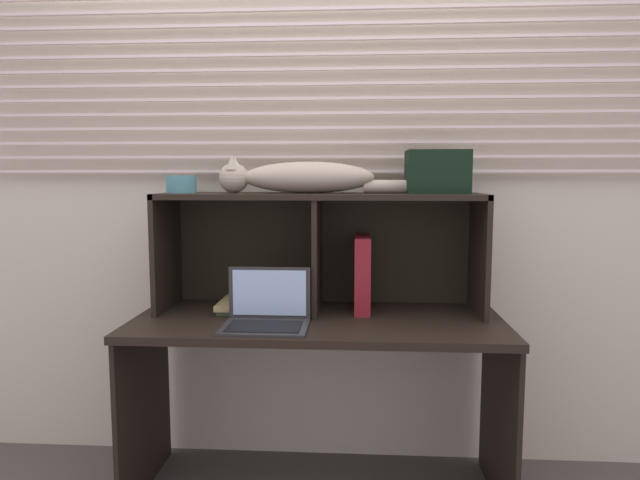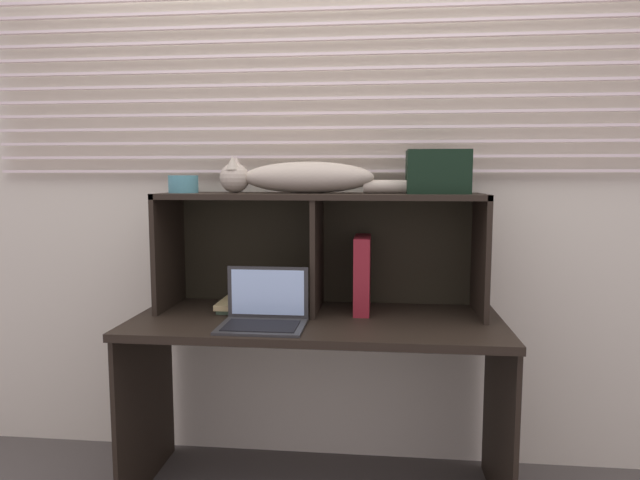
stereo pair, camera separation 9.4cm
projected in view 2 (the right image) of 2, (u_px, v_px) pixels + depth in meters
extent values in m
cube|color=beige|center=(325.00, 177.00, 2.45)|extent=(4.40, 0.04, 2.50)
cube|color=silver|center=(324.00, 171.00, 2.40)|extent=(2.92, 0.02, 0.01)
cube|color=silver|center=(324.00, 157.00, 2.39)|extent=(2.92, 0.02, 0.01)
cube|color=silver|center=(324.00, 142.00, 2.39)|extent=(2.92, 0.02, 0.01)
cube|color=silver|center=(324.00, 128.00, 2.38)|extent=(2.92, 0.02, 0.01)
cube|color=silver|center=(324.00, 113.00, 2.37)|extent=(2.92, 0.02, 0.01)
cube|color=silver|center=(324.00, 99.00, 2.37)|extent=(2.92, 0.02, 0.01)
cube|color=silver|center=(324.00, 84.00, 2.36)|extent=(2.92, 0.02, 0.01)
cube|color=silver|center=(324.00, 69.00, 2.35)|extent=(2.92, 0.02, 0.01)
cube|color=silver|center=(324.00, 54.00, 2.35)|extent=(2.92, 0.02, 0.01)
cube|color=silver|center=(324.00, 39.00, 2.34)|extent=(2.92, 0.02, 0.01)
cube|color=silver|center=(324.00, 24.00, 2.33)|extent=(2.92, 0.02, 0.01)
cube|color=silver|center=(324.00, 9.00, 2.33)|extent=(2.92, 0.02, 0.01)
cube|color=black|center=(316.00, 322.00, 2.17)|extent=(1.41, 0.61, 0.03)
cube|color=black|center=(146.00, 403.00, 2.28)|extent=(0.02, 0.55, 0.68)
cube|color=black|center=(499.00, 418.00, 2.14)|extent=(0.02, 0.55, 0.68)
cube|color=black|center=(320.00, 196.00, 2.24)|extent=(1.28, 0.34, 0.02)
cube|color=black|center=(169.00, 250.00, 2.33)|extent=(0.02, 0.34, 0.47)
cube|color=black|center=(480.00, 255.00, 2.20)|extent=(0.02, 0.34, 0.47)
cube|color=black|center=(317.00, 255.00, 2.27)|extent=(0.02, 0.32, 0.45)
cube|color=black|center=(324.00, 247.00, 2.43)|extent=(1.28, 0.01, 0.47)
ellipsoid|color=#B5A892|center=(308.00, 177.00, 2.24)|extent=(0.52, 0.15, 0.12)
sphere|color=#B5A892|center=(235.00, 178.00, 2.27)|extent=(0.12, 0.12, 0.12)
cone|color=#B4AA93|center=(232.00, 163.00, 2.24)|extent=(0.05, 0.05, 0.05)
cone|color=#B4A593|center=(236.00, 163.00, 2.29)|extent=(0.05, 0.05, 0.05)
cylinder|color=#B5A892|center=(399.00, 187.00, 2.21)|extent=(0.28, 0.05, 0.05)
cube|color=#2C2C2C|center=(262.00, 327.00, 2.02)|extent=(0.31, 0.23, 0.01)
cube|color=#2C2C2C|center=(268.00, 292.00, 2.12)|extent=(0.31, 0.01, 0.19)
cube|color=#ADD1F9|center=(268.00, 292.00, 2.12)|extent=(0.28, 0.00, 0.17)
cube|color=black|center=(261.00, 326.00, 2.01)|extent=(0.26, 0.16, 0.00)
cube|color=maroon|center=(362.00, 274.00, 2.26)|extent=(0.06, 0.23, 0.30)
cube|color=#4D6B4C|center=(245.00, 306.00, 2.33)|extent=(0.17, 0.26, 0.02)
cube|color=tan|center=(243.00, 302.00, 2.32)|extent=(0.17, 0.26, 0.02)
cylinder|color=teal|center=(183.00, 184.00, 2.30)|extent=(0.12, 0.12, 0.07)
cube|color=black|center=(437.00, 172.00, 2.18)|extent=(0.24, 0.19, 0.17)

